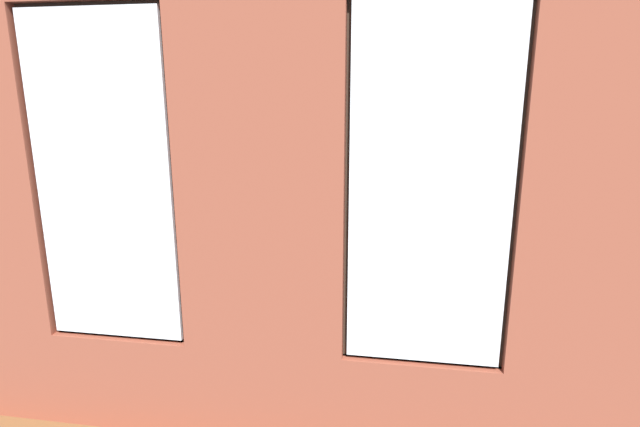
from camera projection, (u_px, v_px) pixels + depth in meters
name	position (u px, v px, depth m)	size (l,w,h in m)	color
ground_plane	(324.00, 298.00, 6.12)	(6.41, 6.06, 0.10)	brown
brick_wall_with_windows	(260.00, 200.00, 3.16)	(5.81, 0.30, 3.55)	brown
white_wall_right	(85.00, 147.00, 5.95)	(0.10, 5.06, 3.55)	silver
couch_by_window	(294.00, 352.00, 4.11)	(1.98, 0.87, 0.80)	black
couch_left	(520.00, 289.00, 5.42)	(1.04, 2.03, 0.80)	black
coffee_table	(327.00, 269.00, 5.87)	(1.37, 0.87, 0.43)	#A87547
cup_ceramic	(334.00, 266.00, 5.71)	(0.07, 0.07, 0.08)	#B23D38
candle_jar	(360.00, 259.00, 5.93)	(0.08, 0.08, 0.10)	#B7333D
table_plant_small	(290.00, 256.00, 5.77)	(0.14, 0.14, 0.24)	gray
remote_gray	(327.00, 264.00, 5.86)	(0.05, 0.17, 0.02)	#59595B
remote_silver	(314.00, 260.00, 5.99)	(0.05, 0.17, 0.02)	#B2B2B7
media_console	(145.00, 251.00, 6.84)	(1.13, 0.42, 0.58)	black
tv_flatscreen	(140.00, 201.00, 6.68)	(1.16, 0.20, 0.80)	black
papasan_chair	(341.00, 221.00, 7.83)	(1.07, 1.07, 0.68)	olive
potted_plant_corner_near_left	(499.00, 211.00, 7.53)	(0.72, 0.60, 1.31)	#9E5638
potted_plant_near_tv	(143.00, 260.00, 5.72)	(0.51, 0.51, 0.79)	#47423D
potted_plant_corner_far_left	(602.00, 350.00, 3.59)	(0.68, 0.68, 0.89)	gray
potted_plant_between_couches	(476.00, 331.00, 3.87)	(0.99, 1.08, 1.17)	gray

